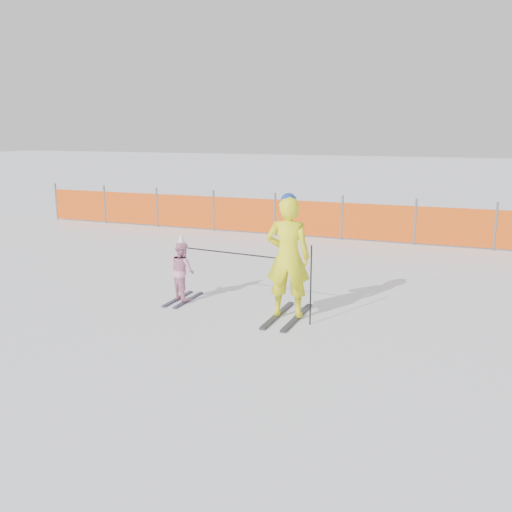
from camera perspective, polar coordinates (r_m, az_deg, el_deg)
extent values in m
plane|color=white|center=(9.26, -1.15, -6.68)|extent=(120.00, 120.00, 0.00)
cube|color=black|center=(9.57, 2.17, -5.92)|extent=(0.09, 1.47, 0.04)
cube|color=black|center=(9.47, 4.12, -6.14)|extent=(0.09, 1.47, 0.04)
imported|color=#FEFC15|center=(9.25, 3.22, -0.10)|extent=(0.79, 0.59, 1.98)
sphere|color=navy|center=(9.09, 3.29, 5.50)|extent=(0.26, 0.26, 0.26)
cube|color=black|center=(10.57, -7.83, -4.26)|extent=(0.09, 1.05, 0.03)
cube|color=black|center=(10.47, -6.78, -4.40)|extent=(0.09, 1.05, 0.03)
imported|color=pink|center=(10.37, -7.39, -1.46)|extent=(0.65, 0.61, 1.06)
cone|color=white|center=(10.25, -7.48, 1.60)|extent=(0.19, 0.19, 0.24)
cylinder|color=black|center=(9.03, 5.50, -2.95)|extent=(0.02, 0.02, 1.29)
cylinder|color=black|center=(9.72, -2.40, 0.30)|extent=(1.83, 0.22, 0.02)
cylinder|color=#595960|center=(20.86, -19.34, 5.16)|extent=(0.06, 0.06, 1.25)
cylinder|color=#595960|center=(19.62, -14.88, 5.02)|extent=(0.06, 0.06, 1.25)
cylinder|color=#595960|center=(18.51, -9.86, 4.83)|extent=(0.06, 0.06, 1.25)
cylinder|color=#595960|center=(17.55, -4.26, 4.57)|extent=(0.06, 0.06, 1.25)
cylinder|color=#595960|center=(16.79, 1.92, 4.23)|extent=(0.06, 0.06, 1.25)
cylinder|color=#595960|center=(16.23, 8.60, 3.81)|extent=(0.06, 0.06, 1.25)
cylinder|color=#595960|center=(15.91, 15.63, 3.31)|extent=(0.06, 0.06, 1.25)
cylinder|color=#595960|center=(15.84, 22.84, 2.75)|extent=(0.06, 0.06, 1.25)
cube|color=#E14D0B|center=(16.69, 3.04, 3.91)|extent=(16.69, 0.03, 1.00)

